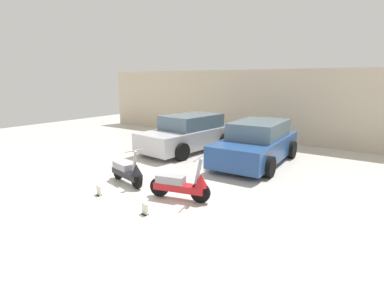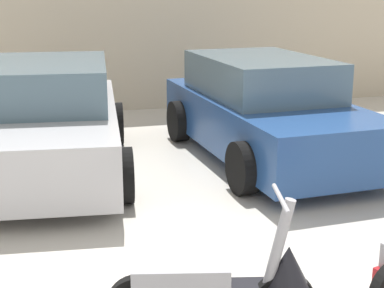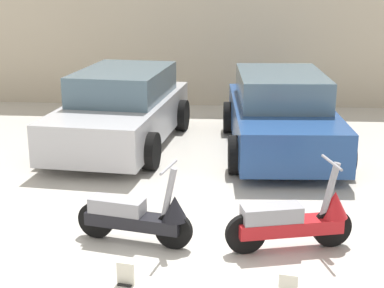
{
  "view_description": "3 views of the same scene",
  "coord_description": "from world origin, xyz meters",
  "px_view_note": "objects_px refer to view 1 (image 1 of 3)",
  "views": [
    {
      "loc": [
        5.84,
        -5.09,
        2.94
      ],
      "look_at": [
        0.28,
        2.83,
        0.84
      ],
      "focal_mm": 28.0,
      "sensor_mm": 36.0,
      "label": 1
    },
    {
      "loc": [
        -1.55,
        -3.11,
        2.49
      ],
      "look_at": [
        0.01,
        2.57,
        0.89
      ],
      "focal_mm": 55.0,
      "sensor_mm": 36.0,
      "label": 2
    },
    {
      "loc": [
        0.83,
        -6.23,
        3.3
      ],
      "look_at": [
        0.18,
        2.75,
        0.67
      ],
      "focal_mm": 55.0,
      "sensor_mm": 36.0,
      "label": 3
    }
  ],
  "objects_px": {
    "scooter_front_right": "(182,184)",
    "car_rear_left": "(189,133)",
    "scooter_front_left": "(128,171)",
    "placard_near_right_scooter": "(145,210)",
    "placard_near_left_scooter": "(99,191)",
    "car_rear_center": "(257,143)"
  },
  "relations": [
    {
      "from": "scooter_front_right",
      "to": "car_rear_center",
      "type": "relative_size",
      "value": 0.36
    },
    {
      "from": "placard_near_right_scooter",
      "to": "scooter_front_right",
      "type": "bearing_deg",
      "value": 81.54
    },
    {
      "from": "scooter_front_left",
      "to": "scooter_front_right",
      "type": "distance_m",
      "value": 1.94
    },
    {
      "from": "scooter_front_left",
      "to": "scooter_front_right",
      "type": "xyz_separation_m",
      "value": [
        1.94,
        -0.02,
        0.02
      ]
    },
    {
      "from": "scooter_front_left",
      "to": "placard_near_left_scooter",
      "type": "height_order",
      "value": "scooter_front_left"
    },
    {
      "from": "scooter_front_left",
      "to": "placard_near_left_scooter",
      "type": "relative_size",
      "value": 5.83
    },
    {
      "from": "scooter_front_right",
      "to": "placard_near_right_scooter",
      "type": "distance_m",
      "value": 1.19
    },
    {
      "from": "scooter_front_left",
      "to": "car_rear_center",
      "type": "height_order",
      "value": "car_rear_center"
    },
    {
      "from": "scooter_front_left",
      "to": "scooter_front_right",
      "type": "bearing_deg",
      "value": 12.64
    },
    {
      "from": "scooter_front_right",
      "to": "car_rear_left",
      "type": "height_order",
      "value": "car_rear_left"
    },
    {
      "from": "scooter_front_left",
      "to": "placard_near_right_scooter",
      "type": "relative_size",
      "value": 5.83
    },
    {
      "from": "placard_near_left_scooter",
      "to": "car_rear_left",
      "type": "bearing_deg",
      "value": 100.95
    },
    {
      "from": "car_rear_left",
      "to": "scooter_front_right",
      "type": "bearing_deg",
      "value": 40.25
    },
    {
      "from": "scooter_front_right",
      "to": "car_rear_center",
      "type": "distance_m",
      "value": 4.31
    },
    {
      "from": "car_rear_left",
      "to": "scooter_front_left",
      "type": "bearing_deg",
      "value": 19.62
    },
    {
      "from": "placard_near_right_scooter",
      "to": "placard_near_left_scooter",
      "type": "bearing_deg",
      "value": 175.67
    },
    {
      "from": "scooter_front_right",
      "to": "placard_near_left_scooter",
      "type": "distance_m",
      "value": 2.2
    },
    {
      "from": "scooter_front_right",
      "to": "car_rear_left",
      "type": "xyz_separation_m",
      "value": [
        -2.99,
        4.44,
        0.31
      ]
    },
    {
      "from": "car_rear_center",
      "to": "placard_near_right_scooter",
      "type": "bearing_deg",
      "value": -6.04
    },
    {
      "from": "scooter_front_right",
      "to": "car_rear_left",
      "type": "distance_m",
      "value": 5.36
    },
    {
      "from": "scooter_front_left",
      "to": "car_rear_center",
      "type": "relative_size",
      "value": 0.34
    },
    {
      "from": "scooter_front_left",
      "to": "car_rear_center",
      "type": "bearing_deg",
      "value": 77.47
    }
  ]
}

